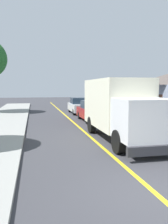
# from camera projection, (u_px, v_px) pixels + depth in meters

# --- Properties ---
(ground_plane) EXTENTS (120.00, 120.00, 0.00)m
(ground_plane) POSITION_uv_depth(u_px,v_px,m) (158.00, 195.00, 5.95)
(ground_plane) COLOR #38383D
(centre_line_yellow) EXTENTS (0.16, 56.00, 0.01)m
(centre_line_yellow) POSITION_uv_depth(u_px,v_px,m) (80.00, 128.00, 15.67)
(centre_line_yellow) COLOR gold
(centre_line_yellow) RESTS_ON ground
(box_truck) EXTENTS (2.41, 7.18, 3.20)m
(box_truck) POSITION_uv_depth(u_px,v_px,m) (120.00, 106.00, 12.25)
(box_truck) COLOR #F2EDCC
(box_truck) RESTS_ON ground
(parked_car_near) EXTENTS (1.88, 4.43, 1.67)m
(parked_car_near) POSITION_uv_depth(u_px,v_px,m) (92.00, 111.00, 19.10)
(parked_car_near) COLOR maroon
(parked_car_near) RESTS_ON ground
(parked_car_mid) EXTENTS (1.81, 4.40, 1.67)m
(parked_car_mid) POSITION_uv_depth(u_px,v_px,m) (79.00, 106.00, 24.61)
(parked_car_mid) COLOR silver
(parked_car_mid) RESTS_ON ground
(parked_van_across) EXTENTS (1.92, 4.45, 1.67)m
(parked_van_across) POSITION_uv_depth(u_px,v_px,m) (133.00, 111.00, 19.74)
(parked_van_across) COLOR #B7B7BC
(parked_van_across) RESTS_ON ground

